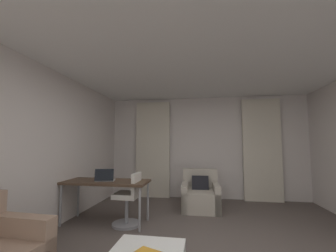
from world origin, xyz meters
TOP-DOWN VIEW (x-y plane):
  - wall_window at (0.00, 3.03)m, footprint 5.12×0.06m
  - wall_left at (-2.53, 0.00)m, footprint 0.06×6.12m
  - ceiling at (0.00, 0.00)m, footprint 5.12×6.12m
  - curtain_left_panel at (-1.38, 2.90)m, footprint 0.90×0.06m
  - curtain_right_panel at (1.38, 2.90)m, footprint 0.90×0.06m
  - armchair at (-0.13, 2.05)m, footprint 0.79×0.83m
  - desk at (-1.76, 0.98)m, footprint 1.48×0.62m
  - desk_chair at (-1.33, 0.95)m, footprint 0.48×0.48m
  - laptop at (-1.78, 0.94)m, footprint 0.37×0.32m

SIDE VIEW (x-z plane):
  - armchair at x=-0.13m, z-range -0.13..0.68m
  - desk_chair at x=-1.33m, z-range -0.05..0.83m
  - desk at x=-1.76m, z-range 0.31..1.03m
  - laptop at x=-1.78m, z-range 0.67..0.88m
  - curtain_left_panel at x=-1.38m, z-range 0.00..2.50m
  - curtain_right_panel at x=1.38m, z-range 0.00..2.50m
  - wall_window at x=0.00m, z-range 0.00..2.60m
  - wall_left at x=-2.53m, z-range 0.00..2.60m
  - ceiling at x=0.00m, z-range 2.60..2.66m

